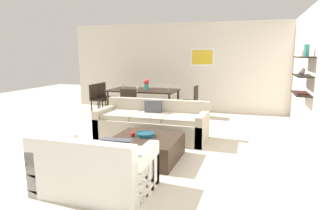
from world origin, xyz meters
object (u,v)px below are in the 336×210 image
Objects in this scene: dining_chair_foot at (130,103)px; wine_glass_right_far at (168,86)px; wine_glass_foot at (137,87)px; centerpiece_vase at (146,84)px; decorative_bowl at (145,134)px; dining_chair_right_far at (192,99)px; loveseat_white at (96,170)px; dining_chair_left_far at (105,95)px; sofa_beige at (152,124)px; coffee_table at (146,148)px; apple_on_coffee_table at (133,134)px; dining_table at (144,92)px; dining_chair_left_near at (97,97)px; wine_glass_left_far at (123,85)px.

dining_chair_foot is 1.32m from wine_glass_right_far.
centerpiece_vase is (0.07, 0.50, 0.04)m from wine_glass_foot.
decorative_bowl is at bearing -79.78° from wine_glass_right_far.
dining_chair_right_far is 4.87× the size of wine_glass_foot.
loveseat_white is at bearing -92.77° from dining_chair_right_far.
dining_chair_left_far is at bearing 127.97° from decorative_bowl.
sofa_beige is 3.33m from dining_chair_left_far.
wine_glass_right_far is 0.57× the size of centerpiece_vase.
dining_chair_left_far is at bearing 140.10° from dining_chair_foot.
centerpiece_vase is at bearing 81.69° from wine_glass_foot.
decorative_bowl is at bearing -75.64° from sofa_beige.
coffee_table is at bearing -52.17° from dining_chair_left_far.
decorative_bowl is at bearing 119.02° from coffee_table.
apple_on_coffee_table is 0.09× the size of dining_chair_left_far.
dining_chair_left_far is (-2.76, 0.00, 0.00)m from dining_chair_right_far.
dining_chair_foot is at bearing -90.00° from dining_table.
loveseat_white is (0.13, -2.48, 0.00)m from sofa_beige.
wine_glass_foot is (-1.02, 1.62, 0.58)m from sofa_beige.
dining_chair_left_near is 2.98× the size of centerpiece_vase.
coffee_table is 6.53× the size of wine_glass_right_far.
dining_chair_foot and dining_chair_left_near have the same top height.
sofa_beige is 2.34m from dining_chair_right_far.
wine_glass_foot is at bearing 122.25° from sofa_beige.
dining_chair_left_near reaches higher than loveseat_white.
coffee_table is 1.25× the size of dining_chair_left_near.
apple_on_coffee_table is at bearing 91.60° from loveseat_white.
wine_glass_right_far is (-0.67, -0.10, 0.37)m from dining_chair_right_far.
wine_glass_left_far is 0.92m from wine_glass_foot.
wine_glass_right_far reaches higher than loveseat_white.
decorative_bowl is 4.02m from dining_chair_left_near.
dining_chair_right_far reaches higher than dining_table.
dining_chair_left_far is at bearing 117.86° from loveseat_white.
dining_chair_right_far is at bearing 9.53° from dining_table.
dining_chair_foot reaches higher than loveseat_white.
coffee_table is 3.53m from dining_chair_right_far.
dining_chair_left_far is at bearing 170.47° from dining_table.
coffee_table is 6.09× the size of wine_glass_foot.
coffee_table is 1.25× the size of dining_chair_foot.
wine_glass_right_far is at bearing 10.16° from dining_table.
centerpiece_vase is (-1.04, 3.33, 0.49)m from apple_on_coffee_table.
loveseat_white is 1.29m from coffee_table.
centerpiece_vase is at bearing -172.69° from wine_glass_right_far.
centerpiece_vase is at bearing 114.10° from sofa_beige.
dining_chair_left_far is 1.58m from wine_glass_foot.
dining_chair_right_far and dining_chair_foot have the same top height.
centerpiece_vase reaches higher than wine_glass_left_far.
dining_chair_left_far is 5.22× the size of wine_glass_right_far.
decorative_bowl is 3.48m from dining_table.
centerpiece_vase is (0.78, -0.08, 0.06)m from wine_glass_left_far.
sofa_beige is at bearing -81.99° from wine_glass_right_far.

